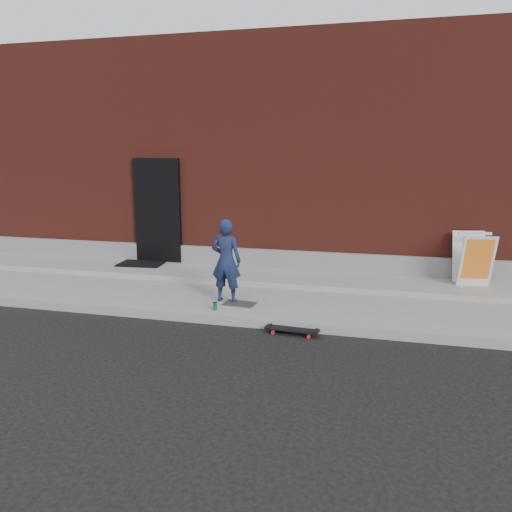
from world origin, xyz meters
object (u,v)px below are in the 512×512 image
(skateboard, at_px, (292,330))
(soda_can, at_px, (215,306))
(pizza_sign, at_px, (473,259))
(child, at_px, (226,261))

(skateboard, bearing_deg, soda_can, 163.45)
(skateboard, distance_m, pizza_sign, 3.99)
(child, bearing_deg, soda_can, 87.90)
(child, xyz_separation_m, skateboard, (1.30, -0.91, -0.79))
(child, distance_m, skateboard, 1.77)
(pizza_sign, xyz_separation_m, soda_can, (-4.20, -2.30, -0.52))
(skateboard, xyz_separation_m, soda_can, (-1.33, 0.40, 0.14))
(pizza_sign, bearing_deg, soda_can, -151.26)
(child, distance_m, pizza_sign, 4.53)
(pizza_sign, height_order, soda_can, pizza_sign)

